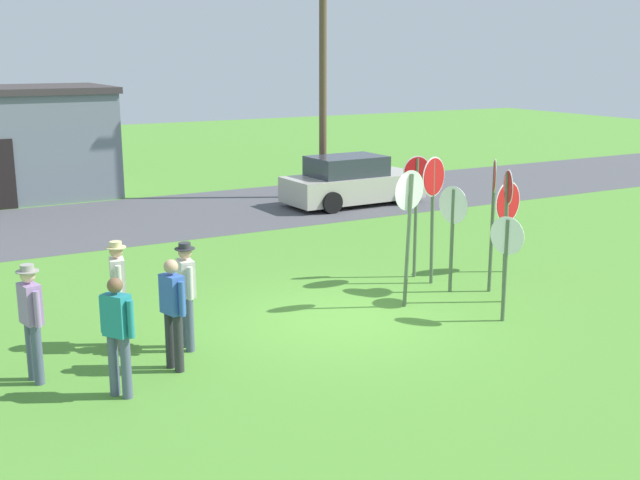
# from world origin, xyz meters

# --- Properties ---
(ground_plane) EXTENTS (80.00, 80.00, 0.00)m
(ground_plane) POSITION_xyz_m (0.00, 0.00, 0.00)
(ground_plane) COLOR #518E33
(street_asphalt) EXTENTS (60.00, 6.40, 0.01)m
(street_asphalt) POSITION_xyz_m (0.00, 10.29, 0.00)
(street_asphalt) COLOR #4C4C51
(street_asphalt) RESTS_ON ground
(utility_pole) EXTENTS (1.80, 0.24, 8.92)m
(utility_pole) POSITION_xyz_m (5.57, 10.75, 4.65)
(utility_pole) COLOR brown
(utility_pole) RESTS_ON ground
(parked_car_on_street) EXTENTS (4.35, 2.11, 1.51)m
(parked_car_on_street) POSITION_xyz_m (5.72, 9.21, 0.69)
(parked_car_on_street) COLOR #B7B2A3
(parked_car_on_street) RESTS_ON ground
(stop_sign_leaning_left) EXTENTS (0.75, 0.31, 2.59)m
(stop_sign_leaning_left) POSITION_xyz_m (2.64, 1.08, 1.78)
(stop_sign_leaning_left) COLOR #51664C
(stop_sign_leaning_left) RESTS_ON ground
(stop_sign_far_back) EXTENTS (0.20, 0.64, 1.87)m
(stop_sign_far_back) POSITION_xyz_m (2.33, -1.43, 1.25)
(stop_sign_far_back) COLOR #51664C
(stop_sign_far_back) RESTS_ON ground
(stop_sign_center_cluster) EXTENTS (0.73, 0.20, 2.55)m
(stop_sign_center_cluster) POSITION_xyz_m (1.30, 0.03, 1.74)
(stop_sign_center_cluster) COLOR #51664C
(stop_sign_center_cluster) RESTS_ON ground
(stop_sign_rear_left) EXTENTS (0.14, 0.72, 2.10)m
(stop_sign_rear_left) POSITION_xyz_m (2.61, 0.40, 1.43)
(stop_sign_rear_left) COLOR #51664C
(stop_sign_rear_left) RESTS_ON ground
(stop_sign_nearest) EXTENTS (0.32, 0.58, 2.52)m
(stop_sign_nearest) POSITION_xyz_m (3.06, -0.60, 1.68)
(stop_sign_nearest) COLOR #51664C
(stop_sign_nearest) RESTS_ON ground
(stop_sign_leaning_right) EXTENTS (0.62, 0.10, 2.55)m
(stop_sign_leaning_right) POSITION_xyz_m (2.63, 1.62, 1.69)
(stop_sign_leaning_right) COLOR #51664C
(stop_sign_leaning_right) RESTS_ON ground
(stop_sign_rear_right) EXTENTS (0.41, 0.52, 2.62)m
(stop_sign_rear_right) POSITION_xyz_m (3.30, 0.04, 1.74)
(stop_sign_rear_right) COLOR #51664C
(stop_sign_rear_right) RESTS_ON ground
(stop_sign_tallest) EXTENTS (0.87, 0.26, 1.96)m
(stop_sign_tallest) POSITION_xyz_m (4.56, 1.00, 1.33)
(stop_sign_tallest) COLOR #51664C
(stop_sign_tallest) RESTS_ON ground
(person_in_blue) EXTENTS (0.31, 0.56, 1.74)m
(person_in_blue) POSITION_xyz_m (-3.87, 0.57, 0.98)
(person_in_blue) COLOR #7A6B56
(person_in_blue) RESTS_ON ground
(person_in_teal) EXTENTS (0.32, 0.57, 1.74)m
(person_in_teal) POSITION_xyz_m (-2.96, -0.03, 0.98)
(person_in_teal) COLOR #4C5670
(person_in_teal) RESTS_ON ground
(person_holding_notes) EXTENTS (0.31, 0.55, 1.69)m
(person_holding_notes) POSITION_xyz_m (-3.42, -0.73, 0.95)
(person_holding_notes) COLOR #2D2D33
(person_holding_notes) RESTS_ON ground
(person_with_sunhat) EXTENTS (0.31, 0.56, 1.74)m
(person_with_sunhat) POSITION_xyz_m (-5.31, -0.20, 0.98)
(person_with_sunhat) COLOR #4C5670
(person_with_sunhat) RESTS_ON ground
(person_in_dark_shirt) EXTENTS (0.38, 0.49, 1.69)m
(person_in_dark_shirt) POSITION_xyz_m (-4.38, -1.28, 0.95)
(person_in_dark_shirt) COLOR #4C5670
(person_in_dark_shirt) RESTS_ON ground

